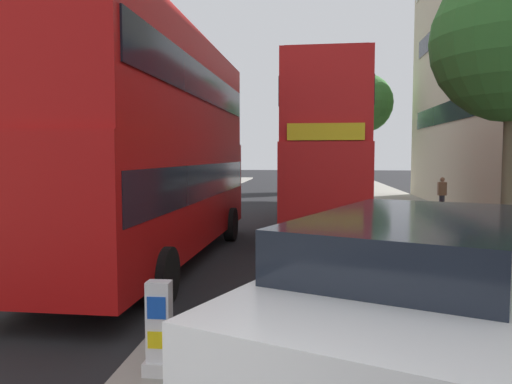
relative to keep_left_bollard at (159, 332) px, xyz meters
name	(u,v)px	position (x,y,z in m)	size (l,w,h in m)	color
sidewalk_right	(452,234)	(6.50, 11.24, -0.54)	(4.00, 80.00, 0.14)	gray
sidewalk_left	(76,228)	(-6.50, 11.24, -0.54)	(4.00, 80.00, 0.14)	gray
kerb_line_outer	(398,246)	(4.40, 9.24, -0.60)	(0.10, 56.00, 0.01)	yellow
kerb_line_inner	(392,246)	(4.24, 9.24, -0.60)	(0.10, 56.00, 0.01)	yellow
traffic_island	(160,378)	(0.00, 0.00, -0.56)	(1.10, 2.20, 0.10)	gray
keep_left_bollard	(159,332)	(0.00, 0.00, 0.00)	(0.36, 0.28, 1.11)	silver
double_decker_bus_away	(156,141)	(-1.99, 6.40, 2.42)	(3.00, 10.87, 5.64)	#B20F0F
double_decker_bus_oncoming	(325,146)	(2.39, 12.85, 2.42)	(3.08, 10.89, 5.64)	red
taxi_minivan	(406,333)	(2.62, -1.03, 0.46)	(3.59, 5.16, 2.12)	white
pedestrian_far	(442,195)	(7.42, 16.03, 0.38)	(0.34, 0.22, 1.62)	#2D2D38
street_tree_near	(364,104)	(5.29, 26.91, 5.37)	(3.75, 3.75, 7.75)	#6B6047
street_tree_mid	(352,120)	(5.15, 33.45, 4.77)	(3.47, 3.47, 7.02)	#6B6047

